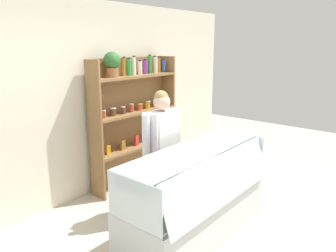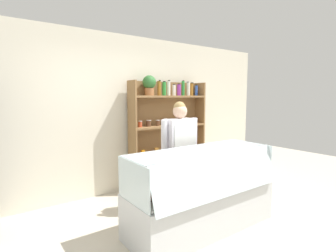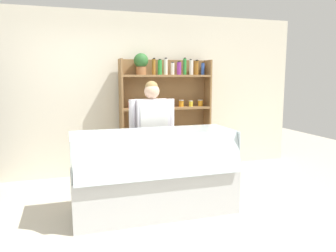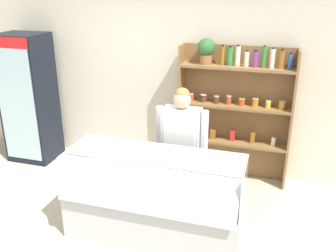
% 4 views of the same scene
% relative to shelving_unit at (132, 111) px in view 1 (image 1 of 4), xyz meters
% --- Properties ---
extents(ground_plane, '(12.00, 12.00, 0.00)m').
position_rel_shelving_unit_xyz_m(ground_plane, '(-0.86, -1.75, -1.14)').
color(ground_plane, beige).
extents(back_wall, '(6.80, 0.10, 2.70)m').
position_rel_shelving_unit_xyz_m(back_wall, '(-0.86, 0.22, 0.21)').
color(back_wall, silver).
rests_on(back_wall, ground).
extents(shelving_unit, '(1.55, 0.29, 2.02)m').
position_rel_shelving_unit_xyz_m(shelving_unit, '(0.00, 0.00, 0.00)').
color(shelving_unit, olive).
rests_on(shelving_unit, ground).
extents(deli_display_case, '(1.94, 0.77, 1.01)m').
position_rel_shelving_unit_xyz_m(deli_display_case, '(-0.62, -1.63, -0.83)').
color(deli_display_case, silver).
rests_on(deli_display_case, ground).
extents(shop_clerk, '(0.64, 0.25, 1.59)m').
position_rel_shelving_unit_xyz_m(shop_clerk, '(-0.47, -1.01, -0.20)').
color(shop_clerk, '#4C4233').
rests_on(shop_clerk, ground).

